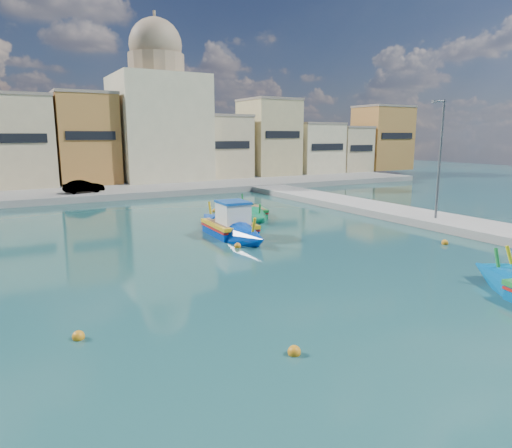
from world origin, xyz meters
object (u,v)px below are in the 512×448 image
object	(u,v)px
church_block	(158,113)
luzzu_green	(251,213)
quay_street_lamp	(439,159)
luzzu_blue_cabin	(230,229)

from	to	relation	value
church_block	luzzu_green	size ratio (longest dim) A/B	2.56
quay_street_lamp	luzzu_green	distance (m)	13.22
luzzu_blue_cabin	luzzu_green	xyz separation A→B (m)	(4.08, 4.88, -0.14)
church_block	quay_street_lamp	xyz separation A→B (m)	(7.44, -34.00, -4.07)
quay_street_lamp	luzzu_blue_cabin	bearing A→B (deg)	162.57
luzzu_blue_cabin	luzzu_green	size ratio (longest dim) A/B	1.22
luzzu_blue_cabin	luzzu_green	world-z (taller)	luzzu_blue_cabin
church_block	luzzu_green	bearing A→B (deg)	-93.18
luzzu_green	quay_street_lamp	bearing A→B (deg)	-45.33
church_block	luzzu_green	xyz separation A→B (m)	(-1.39, -25.06, -8.16)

